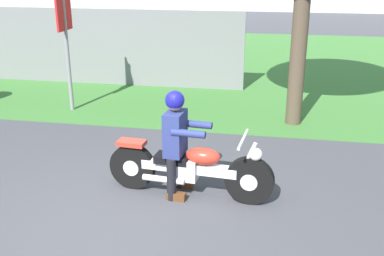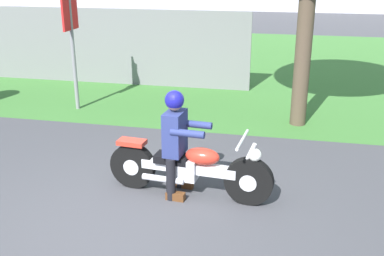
# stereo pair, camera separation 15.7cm
# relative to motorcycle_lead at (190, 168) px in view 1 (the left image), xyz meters

# --- Properties ---
(ground) EXTENTS (120.00, 120.00, 0.00)m
(ground) POSITION_rel_motorcycle_lead_xyz_m (-0.60, -1.01, -0.38)
(ground) COLOR #424247
(grass_verge) EXTENTS (60.00, 12.00, 0.01)m
(grass_verge) POSITION_rel_motorcycle_lead_xyz_m (-0.60, 8.32, -0.38)
(grass_verge) COLOR #3D7533
(grass_verge) RESTS_ON ground
(motorcycle_lead) EXTENTS (2.17, 0.66, 0.86)m
(motorcycle_lead) POSITION_rel_motorcycle_lead_xyz_m (0.00, 0.00, 0.00)
(motorcycle_lead) COLOR black
(motorcycle_lead) RESTS_ON ground
(rider_lead) EXTENTS (0.57, 0.49, 1.39)m
(rider_lead) POSITION_rel_motorcycle_lead_xyz_m (-0.17, 0.02, 0.43)
(rider_lead) COLOR black
(rider_lead) RESTS_ON ground
(sign_banner) EXTENTS (0.08, 0.60, 2.60)m
(sign_banner) POSITION_rel_motorcycle_lead_xyz_m (-3.03, 3.14, 1.34)
(sign_banner) COLOR gray
(sign_banner) RESTS_ON ground
(fence_segment) EXTENTS (7.00, 0.06, 1.80)m
(fence_segment) POSITION_rel_motorcycle_lead_xyz_m (-3.23, 5.28, 0.52)
(fence_segment) COLOR slate
(fence_segment) RESTS_ON ground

